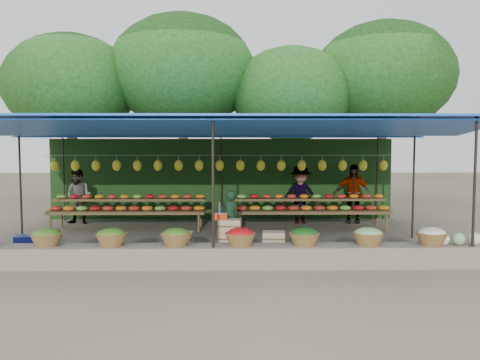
{
  "coord_description": "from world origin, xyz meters",
  "views": [
    {
      "loc": [
        0.37,
        -11.38,
        2.23
      ],
      "look_at": [
        0.54,
        0.2,
        1.42
      ],
      "focal_mm": 35.0,
      "sensor_mm": 36.0,
      "label": 1
    }
  ],
  "objects_px": {
    "vendor_seated": "(230,219)",
    "blue_crate_back": "(28,243)",
    "crate_counter": "(228,241)",
    "weighing_scale": "(220,215)"
  },
  "relations": [
    {
      "from": "crate_counter",
      "to": "weighing_scale",
      "type": "distance_m",
      "value": 0.57
    },
    {
      "from": "crate_counter",
      "to": "vendor_seated",
      "type": "height_order",
      "value": "vendor_seated"
    },
    {
      "from": "weighing_scale",
      "to": "vendor_seated",
      "type": "xyz_separation_m",
      "value": [
        0.2,
        0.95,
        -0.21
      ]
    },
    {
      "from": "weighing_scale",
      "to": "vendor_seated",
      "type": "height_order",
      "value": "vendor_seated"
    },
    {
      "from": "vendor_seated",
      "to": "blue_crate_back",
      "type": "relative_size",
      "value": 2.4
    },
    {
      "from": "weighing_scale",
      "to": "crate_counter",
      "type": "bearing_deg",
      "value": -0.0
    },
    {
      "from": "weighing_scale",
      "to": "blue_crate_back",
      "type": "xyz_separation_m",
      "value": [
        -4.2,
        0.69,
        -0.69
      ]
    },
    {
      "from": "weighing_scale",
      "to": "vendor_seated",
      "type": "bearing_deg",
      "value": 78.05
    },
    {
      "from": "vendor_seated",
      "to": "blue_crate_back",
      "type": "height_order",
      "value": "vendor_seated"
    },
    {
      "from": "crate_counter",
      "to": "blue_crate_back",
      "type": "relative_size",
      "value": 4.47
    }
  ]
}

